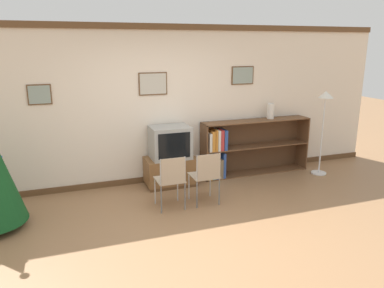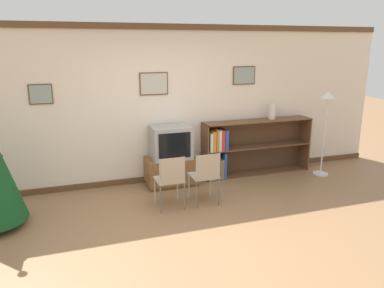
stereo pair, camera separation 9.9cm
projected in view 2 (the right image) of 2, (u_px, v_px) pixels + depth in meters
name	position (u px, v px, depth m)	size (l,w,h in m)	color
ground_plane	(196.00, 235.00, 4.80)	(24.00, 24.00, 0.00)	#936B47
wall_back	(155.00, 106.00, 6.42)	(8.91, 0.11, 2.70)	silver
tv_console	(171.00, 171.00, 6.47)	(0.86, 0.51, 0.49)	brown
television	(171.00, 142.00, 6.33)	(0.66, 0.49, 0.55)	#9E9E99
folding_chair_left	(171.00, 179.00, 5.44)	(0.40, 0.40, 0.82)	tan
folding_chair_right	(206.00, 175.00, 5.61)	(0.40, 0.40, 0.82)	tan
bookshelf	(239.00, 149.00, 6.90)	(2.10, 0.36, 1.02)	brown
vase	(272.00, 111.00, 6.96)	(0.13, 0.13, 0.29)	silver
standing_lamp	(326.00, 111.00, 6.74)	(0.28, 0.28, 1.56)	silver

